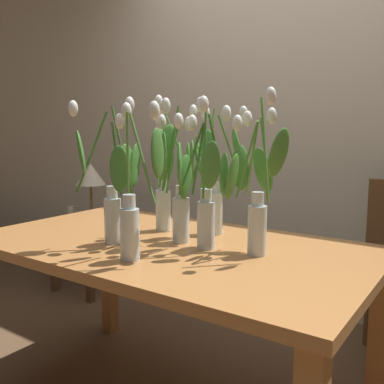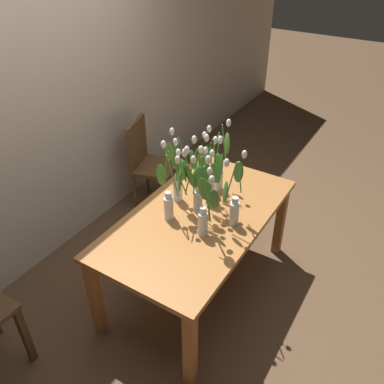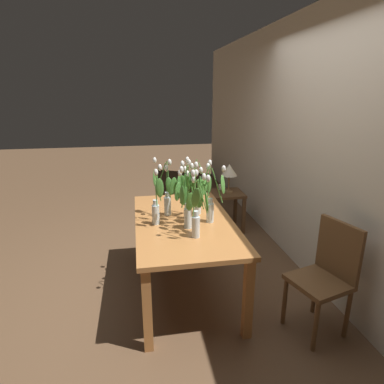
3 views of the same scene
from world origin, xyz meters
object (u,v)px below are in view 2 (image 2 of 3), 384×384
Objects in this scene: tulip_vase_4 at (179,174)px; tulip_vase_5 at (234,202)px; dining_chair at (148,160)px; dining_table at (198,225)px; tulip_vase_2 at (171,192)px; tulip_vase_6 at (217,165)px; tulip_vase_0 at (211,179)px; tulip_vase_1 at (197,188)px; tulip_vase_3 at (205,209)px.

tulip_vase_4 is 1.06× the size of tulip_vase_5.
dining_table is at bearing -125.52° from dining_chair.
tulip_vase_5 is at bearing -93.86° from tulip_vase_4.
tulip_vase_2 is 1.00× the size of tulip_vase_6.
tulip_vase_2 reaches higher than tulip_vase_5.
dining_chair is at bearing 61.19° from tulip_vase_0.
tulip_vase_5 is 0.44m from tulip_vase_6.
tulip_vase_0 is 0.23m from tulip_vase_4.
tulip_vase_4 is 0.47m from tulip_vase_5.
tulip_vase_4 is 1.15m from dining_chair.
tulip_vase_2 and tulip_vase_6 have the same top height.
tulip_vase_5 is at bearing -118.27° from dining_chair.
tulip_vase_4 reaches higher than tulip_vase_0.
tulip_vase_3 is (-0.17, -0.16, -0.01)m from tulip_vase_1.
tulip_vase_3 is at bearing -156.20° from tulip_vase_0.
dining_chair reaches higher than dining_table.
dining_table is 2.72× the size of tulip_vase_6.
tulip_vase_4 is at bearing 17.83° from tulip_vase_2.
tulip_vase_6 is at bearing 44.44° from tulip_vase_5.
dining_table is at bearing -122.34° from tulip_vase_1.
tulip_vase_5 is at bearing -135.56° from tulip_vase_6.
tulip_vase_2 is 1.02× the size of tulip_vase_4.
tulip_vase_1 reaches higher than tulip_vase_0.
tulip_vase_0 is 0.36m from tulip_vase_3.
tulip_vase_5 is 0.58× the size of dining_chair.
tulip_vase_6 reaches higher than tulip_vase_5.
dining_table is 0.37m from tulip_vase_3.
tulip_vase_3 is 0.55m from tulip_vase_6.
tulip_vase_2 is (-0.13, 0.13, -0.01)m from tulip_vase_1.
tulip_vase_1 is 0.28m from tulip_vase_5.
dining_chair is at bearing 52.81° from tulip_vase_3.
tulip_vase_5 is at bearing -67.91° from tulip_vase_2.
tulip_vase_3 reaches higher than tulip_vase_0.
dining_chair is (0.69, 1.29, -0.40)m from tulip_vase_5.
tulip_vase_1 is at bearing -174.16° from tulip_vase_6.
dining_chair is (0.86, 0.89, -0.43)m from tulip_vase_2.
tulip_vase_5 is at bearing -116.01° from tulip_vase_0.
dining_table is 2.78× the size of tulip_vase_4.
tulip_vase_1 is (-0.16, 0.02, 0.00)m from tulip_vase_0.
tulip_vase_2 is (-0.12, 0.15, 0.31)m from dining_table.
dining_chair is at bearing 68.84° from tulip_vase_6.
tulip_vase_2 is (-0.29, 0.15, -0.00)m from tulip_vase_0.
tulip_vase_1 is 0.35m from tulip_vase_6.
tulip_vase_4 is 0.62× the size of dining_chair.
tulip_vase_0 is 0.28m from tulip_vase_5.
tulip_vase_1 is 0.61× the size of dining_chair.
tulip_vase_4 is at bearing 86.14° from tulip_vase_5.
tulip_vase_3 reaches higher than tulip_vase_5.
tulip_vase_0 is 1.04× the size of tulip_vase_5.
tulip_vase_5 is (-0.03, -0.47, -0.05)m from tulip_vase_4.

